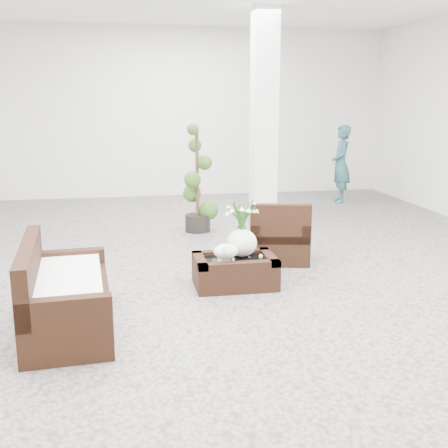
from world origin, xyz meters
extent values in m
plane|color=gray|center=(0.00, 0.00, 0.00)|extent=(11.00, 11.00, 0.00)
cube|color=white|center=(1.20, 2.80, 1.75)|extent=(0.40, 0.40, 3.50)
cube|color=black|center=(0.05, -0.53, 0.16)|extent=(0.90, 0.60, 0.31)
ellipsoid|color=white|center=(-0.07, -0.63, 0.42)|extent=(0.28, 0.23, 0.21)
cylinder|color=white|center=(0.35, -0.51, 0.33)|extent=(0.04, 0.04, 0.03)
cube|color=black|center=(0.81, 0.38, 0.40)|extent=(0.88, 0.86, 0.80)
cube|color=black|center=(-1.68, -1.41, 0.41)|extent=(0.85, 1.59, 0.82)
imported|color=#29545D|center=(3.12, 4.09, 0.77)|extent=(0.48, 0.63, 1.54)
camera|label=1|loc=(-1.11, -6.31, 2.07)|focal=44.27mm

